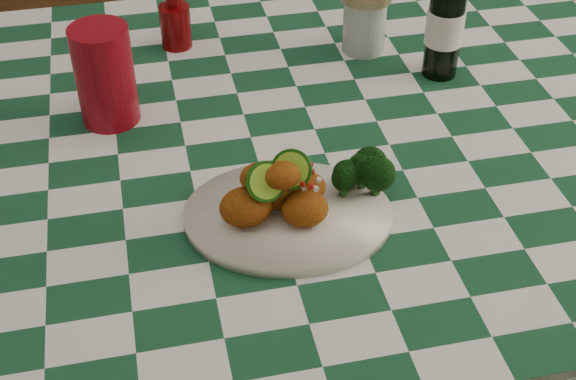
{
  "coord_description": "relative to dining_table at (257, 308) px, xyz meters",
  "views": [
    {
      "loc": [
        -0.16,
        -1.0,
        1.52
      ],
      "look_at": [
        0.01,
        -0.2,
        0.84
      ],
      "focal_mm": 50.0,
      "sensor_mm": 36.0,
      "label": 1
    }
  ],
  "objects": [
    {
      "name": "broccoli_side",
      "position": [
        0.12,
        -0.19,
        0.44
      ],
      "size": [
        0.08,
        0.08,
        0.06
      ],
      "primitive_type": null,
      "color": "black",
      "rests_on": "plate"
    },
    {
      "name": "wooden_chair_right",
      "position": [
        0.47,
        0.72,
        0.05
      ],
      "size": [
        0.43,
        0.45,
        0.89
      ],
      "primitive_type": null,
      "rotation": [
        0.0,
        0.0,
        -0.05
      ],
      "color": "#472814",
      "rests_on": "ground"
    },
    {
      "name": "mason_jar",
      "position": [
        0.25,
        0.23,
        0.45
      ],
      "size": [
        0.1,
        0.1,
        0.11
      ],
      "primitive_type": null,
      "rotation": [
        0.0,
        0.0,
        0.15
      ],
      "color": "#B2BCBA",
      "rests_on": "dining_table"
    },
    {
      "name": "red_tumbler",
      "position": [
        -0.21,
        0.1,
        0.47
      ],
      "size": [
        0.12,
        0.12,
        0.16
      ],
      "primitive_type": "cylinder",
      "rotation": [
        0.0,
        0.0,
        -0.38
      ],
      "color": "maroon",
      "rests_on": "dining_table"
    },
    {
      "name": "fried_chicken_pile",
      "position": [
        0.0,
        -0.2,
        0.45
      ],
      "size": [
        0.13,
        0.1,
        0.09
      ],
      "primitive_type": null,
      "color": "#90460E",
      "rests_on": "plate"
    },
    {
      "name": "beer_bottle",
      "position": [
        0.35,
        0.12,
        0.5
      ],
      "size": [
        0.07,
        0.07,
        0.22
      ],
      "primitive_type": null,
      "rotation": [
        0.0,
        0.0,
        0.1
      ],
      "color": "black",
      "rests_on": "dining_table"
    },
    {
      "name": "wooden_chair_left",
      "position": [
        -0.3,
        0.68,
        0.06
      ],
      "size": [
        0.51,
        0.53,
        0.91
      ],
      "primitive_type": null,
      "rotation": [
        0.0,
        0.0,
        0.26
      ],
      "color": "#472814",
      "rests_on": "ground"
    },
    {
      "name": "plate",
      "position": [
        0.01,
        -0.2,
        0.4
      ],
      "size": [
        0.32,
        0.27,
        0.02
      ],
      "primitive_type": null,
      "rotation": [
        0.0,
        0.0,
        -0.19
      ],
      "color": "silver",
      "rests_on": "dining_table"
    },
    {
      "name": "dining_table",
      "position": [
        0.0,
        0.0,
        0.0
      ],
      "size": [
        1.66,
        1.06,
        0.79
      ],
      "primitive_type": null,
      "color": "#16482B",
      "rests_on": "ground"
    },
    {
      "name": "ketchup_bottle",
      "position": [
        -0.08,
        0.31,
        0.45
      ],
      "size": [
        0.06,
        0.06,
        0.12
      ],
      "primitive_type": null,
      "rotation": [
        0.0,
        0.0,
        -0.1
      ],
      "color": "#650507",
      "rests_on": "dining_table"
    }
  ]
}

